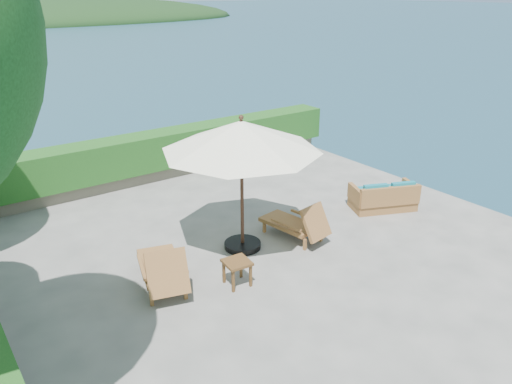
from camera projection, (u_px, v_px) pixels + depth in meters
ground at (267, 255)px, 10.48m from camera, size 12.00×12.00×0.00m
foundation at (266, 316)px, 11.06m from camera, size 12.00×12.00×3.00m
ocean at (266, 368)px, 11.62m from camera, size 600.00×600.00×0.00m
offshore_island at (19, 22)px, 129.99m from camera, size 126.00×57.60×12.60m
planter_wall_far at (152, 173)px, 14.60m from camera, size 12.00×0.60×0.36m
hedge_far at (150, 151)px, 14.34m from camera, size 12.40×0.90×1.00m
patio_umbrella at (241, 137)px, 9.85m from camera, size 3.39×3.39×2.92m
lounge_left at (163, 268)px, 9.19m from camera, size 1.18×1.88×1.01m
lounge_right at (298, 223)px, 11.02m from camera, size 0.91×1.69×0.93m
side_table at (237, 265)px, 9.29m from camera, size 0.51×0.51×0.50m
wicker_loveseat at (384, 198)px, 12.54m from camera, size 1.79×1.38×0.79m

